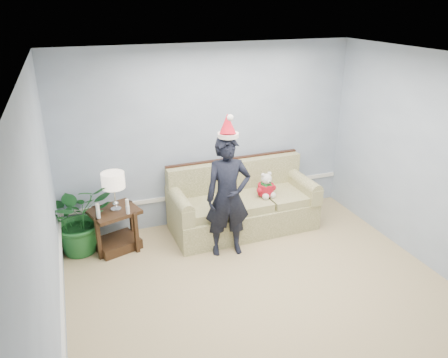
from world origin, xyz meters
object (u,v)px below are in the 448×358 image
table_lamp (113,182)px  man (228,197)px  teddy_bear (266,188)px  sofa (242,205)px  side_table (116,233)px  houseplant (79,218)px

table_lamp → man: (1.40, -0.58, -0.18)m
table_lamp → teddy_bear: bearing=-3.9°
sofa → side_table: bearing=178.4°
man → side_table: bearing=164.5°
sofa → table_lamp: (-1.85, -0.02, 0.66)m
table_lamp → houseplant: bearing=164.9°
side_table → teddy_bear: size_ratio=1.94×
teddy_bear → houseplant: bearing=167.2°
houseplant → table_lamp: bearing=-15.1°
sofa → teddy_bear: bearing=-28.5°
table_lamp → man: man is taller
side_table → houseplant: 0.55m
table_lamp → man: size_ratio=0.33×
teddy_bear → sofa: bearing=146.0°
side_table → table_lamp: (0.03, -0.02, 0.78)m
side_table → houseplant: (-0.46, 0.11, 0.27)m
sofa → man: 0.89m
sofa → man: man is taller
sofa → teddy_bear: sofa is taller
houseplant → teddy_bear: (2.66, -0.28, 0.16)m
sofa → side_table: (-1.88, 0.01, -0.12)m
sofa → table_lamp: bearing=179.1°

